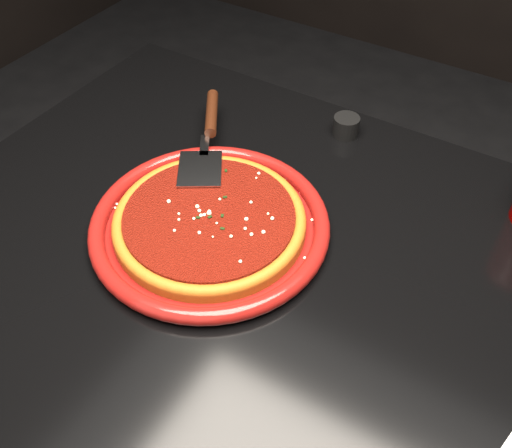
# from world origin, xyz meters

# --- Properties ---
(table) EXTENTS (1.20, 0.80, 0.75)m
(table) POSITION_xyz_m (0.00, 0.00, 0.38)
(table) COLOR black
(table) RESTS_ON floor
(plate) EXTENTS (0.43, 0.43, 0.03)m
(plate) POSITION_xyz_m (-0.17, 0.01, 0.76)
(plate) COLOR maroon
(plate) RESTS_ON table
(pizza_crust) EXTENTS (0.34, 0.34, 0.01)m
(pizza_crust) POSITION_xyz_m (-0.17, 0.01, 0.77)
(pizza_crust) COLOR #8A4512
(pizza_crust) RESTS_ON plate
(pizza_crust_rim) EXTENTS (0.34, 0.34, 0.02)m
(pizza_crust_rim) POSITION_xyz_m (-0.17, 0.01, 0.77)
(pizza_crust_rim) COLOR #8A4512
(pizza_crust_rim) RESTS_ON plate
(pizza_sauce) EXTENTS (0.30, 0.30, 0.01)m
(pizza_sauce) POSITION_xyz_m (-0.17, 0.01, 0.78)
(pizza_sauce) COLOR maroon
(pizza_sauce) RESTS_ON plate
(parmesan_dusting) EXTENTS (0.24, 0.24, 0.01)m
(parmesan_dusting) POSITION_xyz_m (-0.17, 0.01, 0.79)
(parmesan_dusting) COLOR #EFE6BD
(parmesan_dusting) RESTS_ON plate
(basil_flecks) EXTENTS (0.22, 0.22, 0.00)m
(basil_flecks) POSITION_xyz_m (-0.17, 0.01, 0.78)
(basil_flecks) COLOR black
(basil_flecks) RESTS_ON plate
(pizza_server) EXTENTS (0.22, 0.28, 0.02)m
(pizza_server) POSITION_xyz_m (-0.27, 0.15, 0.79)
(pizza_server) COLOR silver
(pizza_server) RESTS_ON plate
(ramekin) EXTENTS (0.05, 0.05, 0.03)m
(ramekin) POSITION_xyz_m (-0.10, 0.33, 0.77)
(ramekin) COLOR black
(ramekin) RESTS_ON table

